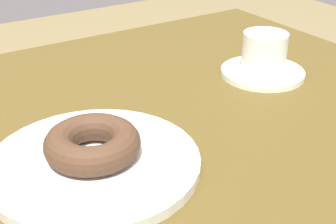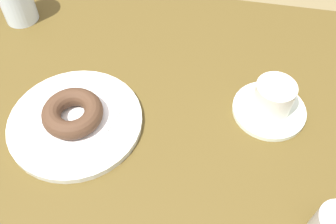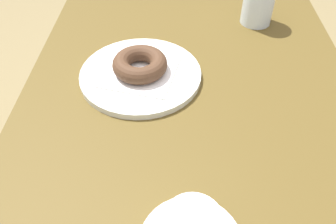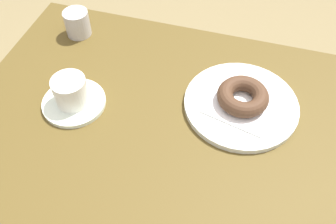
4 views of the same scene
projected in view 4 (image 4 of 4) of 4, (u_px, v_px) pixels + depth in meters
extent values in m
cube|color=#52411B|center=(187.00, 140.00, 0.74)|extent=(0.95, 0.65, 0.05)
cylinder|color=brown|center=(87.00, 115.00, 1.26)|extent=(0.06, 0.06, 0.69)
cylinder|color=brown|center=(332.00, 174.00, 1.12)|extent=(0.06, 0.06, 0.69)
cylinder|color=silver|center=(241.00, 104.00, 0.76)|extent=(0.24, 0.24, 0.01)
cube|color=white|center=(241.00, 102.00, 0.76)|extent=(0.16, 0.16, 0.00)
torus|color=#48301F|center=(243.00, 96.00, 0.74)|extent=(0.11, 0.11, 0.03)
cylinder|color=silver|center=(74.00, 102.00, 0.77)|extent=(0.13, 0.13, 0.01)
cylinder|color=silver|center=(71.00, 91.00, 0.74)|extent=(0.07, 0.07, 0.06)
cylinder|color=black|center=(68.00, 82.00, 0.72)|extent=(0.06, 0.06, 0.00)
cylinder|color=#B7B5B2|center=(77.00, 23.00, 0.89)|extent=(0.06, 0.06, 0.06)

